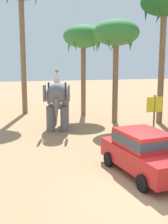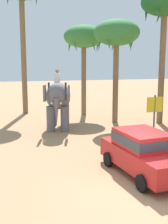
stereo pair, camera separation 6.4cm
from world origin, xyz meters
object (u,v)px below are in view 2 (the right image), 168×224
signboard_yellow (155,107)px  palm_tree_far_back (84,39)px  car_sedan_foreground (143,151)px  elephant_with_mahout (58,99)px  palm_tree_behind_elephant (116,35)px  palm_tree_left_of_road (165,7)px

signboard_yellow → palm_tree_far_back: bearing=105.2°
palm_tree_far_back → signboard_yellow: (2.08, -7.63, -4.47)m
palm_tree_far_back → car_sedan_foreground: bearing=-96.6°
elephant_with_mahout → palm_tree_behind_elephant: size_ratio=0.56×
car_sedan_foreground → signboard_yellow: 6.37m
elephant_with_mahout → palm_tree_behind_elephant: (4.36, 0.88, 4.16)m
elephant_with_mahout → palm_tree_left_of_road: 9.46m
palm_tree_far_back → palm_tree_left_of_road: bearing=-47.5°
elephant_with_mahout → palm_tree_left_of_road: size_ratio=0.44×
palm_tree_left_of_road → elephant_with_mahout: bearing=178.0°
palm_tree_far_back → signboard_yellow: palm_tree_far_back is taller
elephant_with_mahout → palm_tree_behind_elephant: 6.09m
palm_tree_far_back → elephant_with_mahout: bearing=-124.7°
palm_tree_left_of_road → palm_tree_far_back: palm_tree_left_of_road is taller
palm_tree_left_of_road → signboard_yellow: palm_tree_left_of_road is taller
palm_tree_behind_elephant → palm_tree_far_back: (-1.31, 3.54, 0.01)m
palm_tree_behind_elephant → car_sedan_foreground: bearing=-106.7°
car_sedan_foreground → palm_tree_left_of_road: bearing=54.8°
palm_tree_left_of_road → palm_tree_far_back: size_ratio=1.27×
car_sedan_foreground → palm_tree_far_back: size_ratio=0.58×
palm_tree_left_of_road → palm_tree_far_back: bearing=132.5°
palm_tree_behind_elephant → palm_tree_left_of_road: 3.67m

